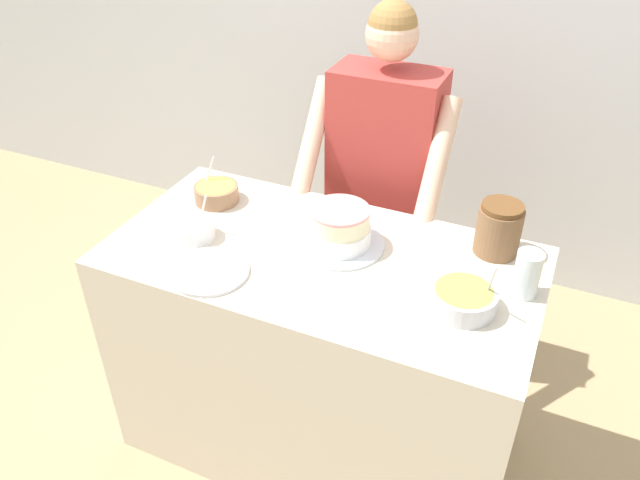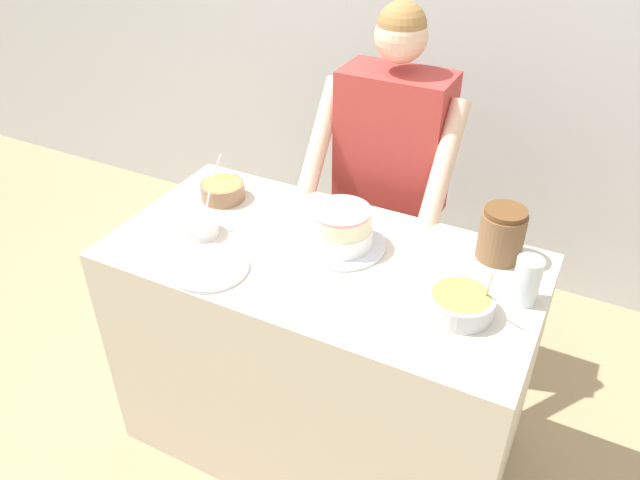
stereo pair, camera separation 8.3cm
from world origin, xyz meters
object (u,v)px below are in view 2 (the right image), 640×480
object	(u,v)px
frosting_bowl_olive	(460,303)
frosting_bowl_yellow	(223,190)
drinking_glass	(527,281)
frosting_bowl_white	(197,226)
ceramic_plate	(209,268)
person_baker	(390,170)
stoneware_jar	(502,234)
cake	(341,230)

from	to	relation	value
frosting_bowl_olive	frosting_bowl_yellow	distance (m)	1.00
drinking_glass	frosting_bowl_yellow	bearing A→B (deg)	175.31
frosting_bowl_white	ceramic_plate	xyz separation A→B (m)	(0.15, -0.15, -0.03)
person_baker	ceramic_plate	world-z (taller)	person_baker
frosting_bowl_yellow	frosting_bowl_olive	bearing A→B (deg)	-13.30
frosting_bowl_olive	frosting_bowl_yellow	bearing A→B (deg)	166.70
ceramic_plate	frosting_bowl_yellow	bearing A→B (deg)	118.66
frosting_bowl_olive	ceramic_plate	bearing A→B (deg)	-168.24
frosting_bowl_white	frosting_bowl_olive	world-z (taller)	frosting_bowl_olive
frosting_bowl_yellow	ceramic_plate	size ratio (longest dim) A/B	0.65
drinking_glass	stoneware_jar	size ratio (longest dim) A/B	0.83
frosting_bowl_yellow	ceramic_plate	world-z (taller)	frosting_bowl_yellow
cake	drinking_glass	world-z (taller)	drinking_glass
frosting_bowl_white	stoneware_jar	xyz separation A→B (m)	(0.94, 0.33, 0.05)
stoneware_jar	frosting_bowl_white	bearing A→B (deg)	-160.49
frosting_bowl_white	drinking_glass	distance (m)	1.07
cake	frosting_bowl_olive	world-z (taller)	frosting_bowl_olive
cake	ceramic_plate	world-z (taller)	cake
frosting_bowl_yellow	ceramic_plate	xyz separation A→B (m)	(0.21, -0.39, -0.03)
frosting_bowl_olive	stoneware_jar	size ratio (longest dim) A/B	1.10
drinking_glass	ceramic_plate	bearing A→B (deg)	-162.01
ceramic_plate	cake	bearing A→B (deg)	44.75
frosting_bowl_white	frosting_bowl_olive	bearing A→B (deg)	0.59
cake	ceramic_plate	size ratio (longest dim) A/B	1.20
person_baker	drinking_glass	xyz separation A→B (m)	(0.63, -0.53, 0.05)
ceramic_plate	frosting_bowl_white	bearing A→B (deg)	135.37
drinking_glass	stoneware_jar	distance (m)	0.22
person_baker	frosting_bowl_olive	bearing A→B (deg)	-54.28
person_baker	stoneware_jar	distance (m)	0.62
person_baker	cake	world-z (taller)	person_baker
drinking_glass	ceramic_plate	size ratio (longest dim) A/B	0.59
frosting_bowl_olive	stoneware_jar	distance (m)	0.33
person_baker	frosting_bowl_olive	world-z (taller)	person_baker
frosting_bowl_yellow	frosting_bowl_white	bearing A→B (deg)	-75.61
drinking_glass	frosting_bowl_olive	bearing A→B (deg)	-137.59
frosting_bowl_olive	cake	bearing A→B (deg)	161.51
frosting_bowl_olive	ceramic_plate	size ratio (longest dim) A/B	0.78
frosting_bowl_white	drinking_glass	xyz separation A→B (m)	(1.06, 0.15, 0.04)
drinking_glass	ceramic_plate	xyz separation A→B (m)	(-0.91, -0.29, -0.07)
person_baker	frosting_bowl_olive	distance (m)	0.83
frosting_bowl_olive	ceramic_plate	distance (m)	0.77
frosting_bowl_white	frosting_bowl_yellow	distance (m)	0.25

